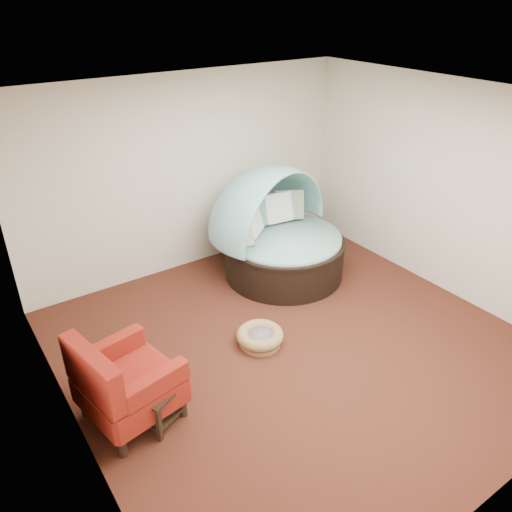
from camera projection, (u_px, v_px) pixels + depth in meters
floor at (295, 344)px, 5.92m from camera, size 5.00×5.00×0.00m
wall_back at (189, 174)px, 7.06m from camera, size 5.00×0.00×5.00m
wall_left at (58, 318)px, 4.00m from camera, size 0.00×5.00×5.00m
wall_right at (449, 191)px, 6.51m from camera, size 0.00×5.00×5.00m
ceiling at (307, 103)px, 4.59m from camera, size 5.00×5.00×0.00m
canopy_daybed at (279, 227)px, 7.09m from camera, size 2.17×2.13×1.59m
pet_basket at (260, 337)px, 5.89m from camera, size 0.63×0.63×0.19m
red_armchair at (124, 383)px, 4.69m from camera, size 0.99×0.99×1.00m
side_table at (156, 399)px, 4.76m from camera, size 0.59×0.59×0.43m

